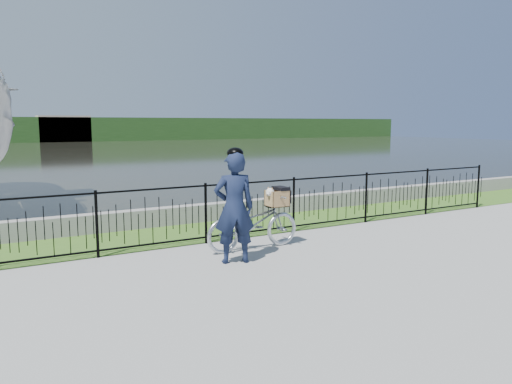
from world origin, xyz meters
TOP-DOWN VIEW (x-y plane):
  - ground at (0.00, 0.00)m, footprint 120.00×120.00m
  - grass_strip at (0.00, 2.60)m, footprint 60.00×2.00m
  - water at (0.00, 33.00)m, footprint 120.00×120.00m
  - quay_wall at (0.00, 3.60)m, footprint 60.00×0.30m
  - fence at (0.00, 1.60)m, footprint 14.00×0.06m
  - far_treeline at (0.00, 60.00)m, footprint 120.00×6.00m
  - far_building_right at (6.00, 58.50)m, footprint 6.00×3.00m
  - bicycle_rig at (-0.44, 0.77)m, footprint 1.82×0.64m
  - cyclist at (-1.15, 0.18)m, footprint 0.75×0.60m

SIDE VIEW (x-z plane):
  - ground at x=0.00m, z-range 0.00..0.00m
  - water at x=0.00m, z-range 0.00..0.00m
  - grass_strip at x=0.00m, z-range 0.00..0.01m
  - quay_wall at x=0.00m, z-range 0.00..0.40m
  - bicycle_rig at x=-0.44m, z-range -0.07..1.05m
  - fence at x=0.00m, z-range 0.00..1.15m
  - cyclist at x=-1.15m, z-range -0.01..1.86m
  - far_treeline at x=0.00m, z-range 0.00..3.00m
  - far_building_right at x=6.00m, z-range 0.00..3.20m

